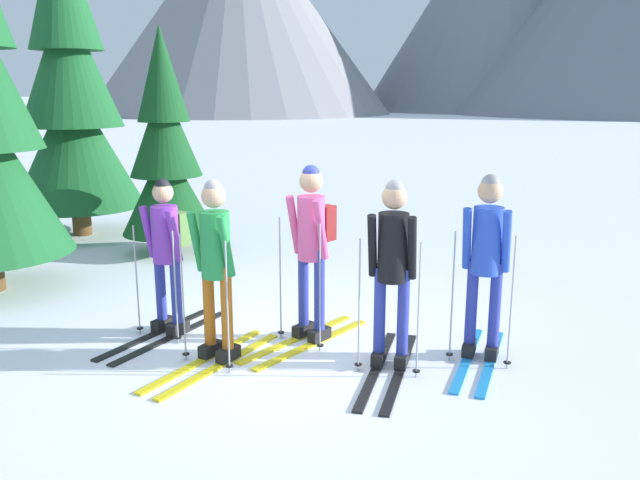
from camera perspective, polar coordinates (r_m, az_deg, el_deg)
ground_plane at (r=6.61m, az=-3.30°, el=-9.57°), size 400.00×400.00×0.00m
skier_in_purple at (r=6.91m, az=-13.46°, el=-0.73°), size 0.80×1.72×1.68m
skier_in_green at (r=6.10m, az=-9.30°, el=-2.05°), size 0.84×1.73×1.76m
skier_in_pink at (r=6.51m, az=-0.73°, el=-0.19°), size 1.06×1.65×1.84m
skier_in_black at (r=5.91m, az=6.49°, el=-2.07°), size 0.61×1.79×1.78m
skier_in_blue at (r=6.25m, az=14.53°, el=-1.61°), size 0.60×1.63×1.80m
pine_tree_mid at (r=12.11m, az=-21.27°, el=12.00°), size 2.25×2.25×5.43m
pine_tree_far at (r=10.31m, az=-13.57°, el=7.58°), size 1.46×1.46×3.52m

